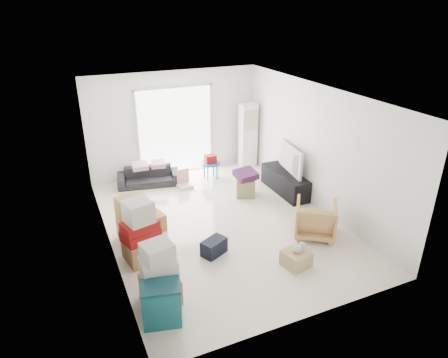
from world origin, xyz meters
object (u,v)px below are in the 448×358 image
at_px(ac_tower, 248,136).
at_px(sofa, 148,174).
at_px(ottoman, 245,187).
at_px(kids_table, 210,162).
at_px(television, 286,170).
at_px(tv_console, 285,182).
at_px(armchair, 316,217).
at_px(wood_crate, 296,259).
at_px(storage_bins, 161,304).

distance_m(ac_tower, sofa, 2.92).
xyz_separation_m(ottoman, kids_table, (-0.38, 1.28, 0.24)).
height_order(ac_tower, television, ac_tower).
height_order(tv_console, ottoman, tv_console).
height_order(ac_tower, armchair, ac_tower).
bearing_deg(armchair, wood_crate, 73.84).
height_order(storage_bins, wood_crate, storage_bins).
height_order(armchair, wood_crate, armchair).
bearing_deg(ac_tower, sofa, -176.99).
xyz_separation_m(television, storage_bins, (-3.90, -2.97, -0.26)).
distance_m(television, ottoman, 1.05).
bearing_deg(armchair, ac_tower, -61.16).
distance_m(television, wood_crate, 3.00).
xyz_separation_m(storage_bins, wood_crate, (2.51, 0.35, -0.18)).
bearing_deg(sofa, tv_console, -19.79).
distance_m(sofa, storage_bins, 4.82).
relative_size(ac_tower, kids_table, 2.73).
bearing_deg(armchair, sofa, -21.08).
height_order(ac_tower, sofa, ac_tower).
bearing_deg(sofa, ottoman, -26.91).
relative_size(ac_tower, storage_bins, 2.71).
bearing_deg(ottoman, ac_tower, 61.68).
height_order(television, sofa, television).
distance_m(armchair, wood_crate, 1.16).
height_order(storage_bins, kids_table, storage_bins).
height_order(ac_tower, tv_console, ac_tower).
xyz_separation_m(armchair, kids_table, (-0.83, 3.40, 0.06)).
bearing_deg(storage_bins, ac_tower, 51.63).
relative_size(ac_tower, television, 1.54).
bearing_deg(ottoman, tv_console, -12.60).
xyz_separation_m(armchair, storage_bins, (-3.40, -1.06, -0.07)).
bearing_deg(television, sofa, 67.46).
distance_m(television, kids_table, 2.00).
relative_size(ac_tower, ottoman, 4.06).
height_order(sofa, storage_bins, storage_bins).
xyz_separation_m(sofa, armchair, (2.41, -3.66, 0.09)).
bearing_deg(sofa, wood_crate, -59.68).
distance_m(sofa, ottoman, 2.48).
bearing_deg(kids_table, sofa, 170.91).
bearing_deg(ac_tower, television, -88.49).
bearing_deg(armchair, television, -69.01).
xyz_separation_m(ac_tower, television, (0.05, -1.89, -0.29)).
bearing_deg(storage_bins, sofa, 78.09).
height_order(television, wood_crate, television).
relative_size(tv_console, wood_crate, 3.63).
height_order(sofa, wood_crate, sofa).
height_order(television, ottoman, television).
relative_size(kids_table, wood_crate, 1.52).
xyz_separation_m(sofa, ottoman, (1.95, -1.53, -0.08)).
distance_m(storage_bins, wood_crate, 2.54).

